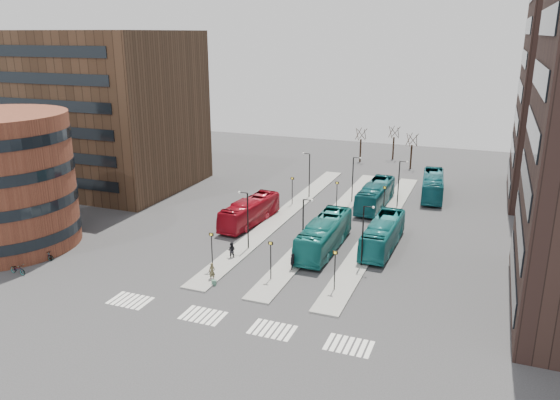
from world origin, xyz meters
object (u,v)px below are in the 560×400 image
(commuter_b, at_px, (292,262))
(commuter_a, at_px, (231,250))
(teal_bus_d, at_px, (433,185))
(commuter_c, at_px, (324,255))
(bicycle_mid, at_px, (47,255))
(bicycle_far, at_px, (45,257))
(teal_bus_c, at_px, (383,234))
(teal_bus_b, at_px, (375,195))
(suitcase, at_px, (214,283))
(traveller, at_px, (212,272))
(teal_bus_a, at_px, (324,235))
(bicycle_near, at_px, (18,269))
(red_bus, at_px, (250,212))

(commuter_b, bearing_deg, commuter_a, 80.98)
(teal_bus_d, distance_m, commuter_c, 28.22)
(commuter_c, xyz_separation_m, bicycle_mid, (-25.99, -9.17, -0.39))
(bicycle_mid, bearing_deg, bicycle_far, -163.48)
(teal_bus_c, bearing_deg, teal_bus_b, 106.10)
(suitcase, distance_m, traveller, 1.24)
(teal_bus_b, bearing_deg, bicycle_far, -130.97)
(teal_bus_b, height_order, commuter_b, teal_bus_b)
(teal_bus_c, height_order, bicycle_mid, teal_bus_c)
(teal_bus_a, bearing_deg, traveller, -124.61)
(teal_bus_c, distance_m, bicycle_far, 34.27)
(traveller, xyz_separation_m, bicycle_far, (-17.59, -2.09, -0.40))
(teal_bus_b, distance_m, bicycle_near, 42.33)
(teal_bus_b, height_order, teal_bus_d, teal_bus_b)
(red_bus, xyz_separation_m, commuter_c, (11.57, -7.95, -0.63))
(commuter_c, relative_size, bicycle_mid, 1.09)
(commuter_a, bearing_deg, bicycle_mid, 4.75)
(teal_bus_b, xyz_separation_m, bicycle_mid, (-26.86, -28.97, -1.12))
(bicycle_near, bearing_deg, bicycle_far, 4.89)
(commuter_b, height_order, bicycle_mid, commuter_b)
(teal_bus_d, relative_size, commuter_b, 6.56)
(teal_bus_a, xyz_separation_m, commuter_b, (-1.25, -6.14, -0.81))
(teal_bus_d, xyz_separation_m, bicycle_far, (-33.24, -36.74, -1.17))
(teal_bus_c, xyz_separation_m, commuter_c, (-4.56, -6.02, -0.68))
(teal_bus_c, bearing_deg, traveller, -132.87)
(bicycle_near, bearing_deg, teal_bus_b, -34.50)
(commuter_a, relative_size, bicycle_mid, 1.08)
(teal_bus_a, relative_size, traveller, 7.22)
(traveller, bearing_deg, red_bus, 91.10)
(suitcase, distance_m, commuter_a, 6.22)
(bicycle_near, bearing_deg, commuter_b, -62.06)
(bicycle_near, xyz_separation_m, bicycle_mid, (0.00, 3.73, -0.02))
(teal_bus_b, xyz_separation_m, commuter_b, (-3.14, -22.61, -0.73))
(teal_bus_b, bearing_deg, red_bus, -134.85)
(commuter_a, bearing_deg, teal_bus_b, -131.65)
(commuter_b, bearing_deg, traveller, 122.91)
(teal_bus_b, distance_m, teal_bus_c, 14.27)
(suitcase, distance_m, bicycle_near, 18.82)
(teal_bus_a, xyz_separation_m, teal_bus_d, (8.27, 23.93, -0.08))
(teal_bus_c, bearing_deg, bicycle_far, -151.97)
(traveller, distance_m, bicycle_far, 17.72)
(bicycle_far, bearing_deg, bicycle_mid, -21.64)
(red_bus, distance_m, traveller, 15.69)
(suitcase, height_order, bicycle_far, bicycle_far)
(teal_bus_c, bearing_deg, teal_bus_d, 83.88)
(teal_bus_b, xyz_separation_m, teal_bus_d, (6.38, 7.45, -0.01))
(teal_bus_c, xyz_separation_m, traveller, (-12.95, -13.42, -0.72))
(teal_bus_b, height_order, bicycle_far, teal_bus_b)
(teal_bus_c, relative_size, bicycle_mid, 6.94)
(teal_bus_a, xyz_separation_m, commuter_c, (1.02, -3.33, -0.81))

